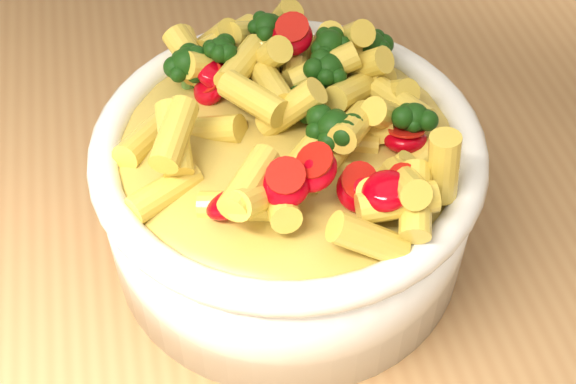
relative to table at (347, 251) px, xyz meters
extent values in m
cube|color=#A87A48|center=(0.00, 0.00, 0.08)|extent=(1.20, 0.80, 0.04)
cylinder|color=white|center=(-0.06, -0.06, 0.15)|extent=(0.23, 0.23, 0.09)
ellipsoid|color=white|center=(-0.06, -0.06, 0.12)|extent=(0.21, 0.21, 0.03)
torus|color=white|center=(-0.06, -0.06, 0.19)|extent=(0.24, 0.24, 0.02)
ellipsoid|color=#DFBC4C|center=(-0.06, -0.06, 0.19)|extent=(0.21, 0.21, 0.02)
camera|label=1|loc=(-0.14, -0.39, 0.54)|focal=50.00mm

